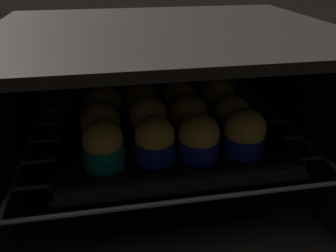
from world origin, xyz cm
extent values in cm
cube|color=black|center=(0.00, 22.00, -0.75)|extent=(59.00, 47.00, 1.50)
cube|color=black|center=(0.00, 22.00, 34.75)|extent=(59.00, 47.00, 1.50)
cube|color=black|center=(0.00, 44.75, 17.00)|extent=(59.00, 1.50, 34.00)
cube|color=black|center=(-28.75, 22.00, 17.00)|extent=(1.50, 47.00, 34.00)
cube|color=black|center=(28.75, 22.00, 17.00)|extent=(1.50, 47.00, 34.00)
cylinder|color=#4C494C|center=(0.00, 3.00, 13.60)|extent=(54.00, 0.80, 0.80)
cylinder|color=#4C494C|center=(0.00, 10.60, 13.60)|extent=(54.00, 0.80, 0.80)
cylinder|color=#4C494C|center=(0.00, 18.20, 13.60)|extent=(54.00, 0.80, 0.80)
cylinder|color=#4C494C|center=(0.00, 25.80, 13.60)|extent=(54.00, 0.80, 0.80)
cylinder|color=#4C494C|center=(0.00, 33.40, 13.60)|extent=(54.00, 0.80, 0.80)
cylinder|color=#4C494C|center=(0.00, 41.00, 13.60)|extent=(54.00, 0.80, 0.80)
cylinder|color=#4C494C|center=(-27.00, 22.00, 13.60)|extent=(0.80, 42.00, 0.80)
cylinder|color=#4C494C|center=(27.00, 22.00, 13.60)|extent=(0.80, 42.00, 0.80)
cube|color=black|center=(0.00, 20.58, 14.60)|extent=(40.48, 32.43, 1.20)
cube|color=black|center=(0.00, 4.76, 15.70)|extent=(40.48, 0.80, 1.00)
cube|color=black|center=(0.00, 36.39, 15.70)|extent=(40.48, 0.80, 1.00)
cube|color=black|center=(-19.84, 20.58, 15.70)|extent=(0.80, 32.43, 1.00)
cube|color=black|center=(19.84, 20.58, 15.70)|extent=(0.80, 32.43, 1.00)
cylinder|color=#0C8C84|center=(-12.10, 12.68, 16.98)|extent=(6.91, 6.91, 3.55)
sphere|color=gold|center=(-12.10, 12.68, 20.00)|extent=(6.58, 6.58, 6.58)
cylinder|color=#1928B7|center=(-3.63, 12.91, 16.98)|extent=(6.91, 6.91, 3.55)
sphere|color=gold|center=(-3.63, 12.91, 19.77)|extent=(6.70, 6.70, 6.70)
cylinder|color=#1928B7|center=(3.80, 12.27, 16.98)|extent=(6.91, 6.91, 3.55)
sphere|color=gold|center=(3.80, 12.27, 19.63)|extent=(6.92, 6.92, 6.92)
sphere|color=#19511E|center=(3.11, 13.03, 21.74)|extent=(1.94, 1.94, 1.94)
cylinder|color=#1928B7|center=(11.92, 12.34, 16.98)|extent=(6.91, 6.91, 3.55)
sphere|color=gold|center=(11.92, 12.34, 19.88)|extent=(7.17, 7.17, 7.17)
sphere|color=#28702D|center=(11.52, 12.69, 21.86)|extent=(2.34, 2.34, 2.34)
cylinder|color=#1928B7|center=(-12.44, 20.49, 16.98)|extent=(6.91, 6.91, 3.55)
sphere|color=gold|center=(-12.44, 20.49, 19.59)|extent=(7.27, 7.27, 7.27)
sphere|color=#28702D|center=(-10.96, 20.67, 22.06)|extent=(2.31, 2.31, 2.31)
cylinder|color=#0C8C84|center=(-3.77, 20.26, 16.98)|extent=(6.91, 6.91, 3.55)
sphere|color=#DBBC60|center=(-3.77, 20.26, 20.07)|extent=(7.16, 7.16, 7.16)
cylinder|color=red|center=(4.02, 20.66, 16.98)|extent=(6.91, 6.91, 3.55)
sphere|color=gold|center=(4.02, 20.66, 19.67)|extent=(7.25, 7.25, 7.25)
sphere|color=#19511E|center=(4.52, 19.81, 22.60)|extent=(1.74, 1.74, 1.74)
cylinder|color=#1928B7|center=(12.44, 20.19, 16.98)|extent=(6.91, 6.91, 3.55)
sphere|color=#E0CC7A|center=(12.44, 20.19, 19.42)|extent=(6.62, 6.62, 6.62)
cylinder|color=#1928B7|center=(-11.72, 28.29, 16.98)|extent=(6.91, 6.91, 3.55)
sphere|color=#DBBC60|center=(-11.72, 28.29, 19.76)|extent=(7.28, 7.28, 7.28)
sphere|color=#19511E|center=(-11.84, 28.31, 22.76)|extent=(2.50, 2.50, 2.50)
cylinder|color=red|center=(-4.21, 28.84, 16.98)|extent=(6.91, 6.91, 3.55)
sphere|color=gold|center=(-4.21, 28.84, 19.73)|extent=(7.09, 7.09, 7.09)
sphere|color=#28702D|center=(-4.35, 28.89, 21.73)|extent=(2.38, 2.38, 2.38)
cylinder|color=#1928B7|center=(3.92, 28.36, 16.98)|extent=(6.91, 6.91, 3.55)
sphere|color=gold|center=(3.92, 28.36, 20.02)|extent=(6.88, 6.88, 6.88)
sphere|color=#19511E|center=(3.87, 28.35, 22.26)|extent=(1.73, 1.73, 1.73)
cylinder|color=#0C8C84|center=(12.12, 28.23, 16.98)|extent=(6.91, 6.91, 3.55)
sphere|color=gold|center=(12.12, 28.23, 20.20)|extent=(7.27, 7.27, 7.27)
camera|label=1|loc=(-10.22, -36.06, 46.56)|focal=36.36mm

